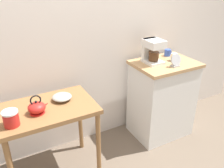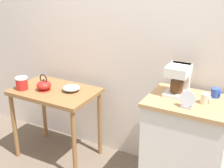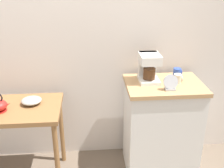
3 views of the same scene
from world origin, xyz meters
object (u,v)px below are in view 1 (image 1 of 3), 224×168
(canister_enamel, at_px, (11,118))
(mug_small_cream, at_px, (174,57))
(coffee_maker, at_px, (152,50))
(mug_blue, at_px, (168,53))
(teakettle, at_px, (37,107))
(bowl_stoneware, at_px, (62,97))
(table_clock, at_px, (176,61))

(canister_enamel, bearing_deg, mug_small_cream, 6.32)
(canister_enamel, height_order, coffee_maker, coffee_maker)
(coffee_maker, relative_size, mug_blue, 3.23)
(mug_small_cream, bearing_deg, teakettle, -175.98)
(bowl_stoneware, distance_m, canister_enamel, 0.51)
(bowl_stoneware, relative_size, table_clock, 1.31)
(mug_small_cream, distance_m, table_clock, 0.18)
(bowl_stoneware, bearing_deg, coffee_maker, 4.05)
(mug_blue, relative_size, table_clock, 0.59)
(canister_enamel, bearing_deg, table_clock, 1.83)
(mug_small_cream, relative_size, table_clock, 0.62)
(coffee_maker, bearing_deg, table_clock, -57.15)
(canister_enamel, xyz_separation_m, mug_small_cream, (1.78, 0.20, 0.14))
(canister_enamel, distance_m, mug_small_cream, 1.80)
(bowl_stoneware, bearing_deg, mug_small_cream, -0.21)
(coffee_maker, bearing_deg, mug_small_cream, -17.51)
(canister_enamel, xyz_separation_m, mug_blue, (1.83, 0.36, 0.13))
(bowl_stoneware, relative_size, teakettle, 0.99)
(teakettle, relative_size, coffee_maker, 0.69)
(coffee_maker, height_order, mug_small_cream, coffee_maker)
(mug_small_cream, bearing_deg, bowl_stoneware, 179.79)
(mug_small_cream, bearing_deg, coffee_maker, 162.49)
(teakettle, relative_size, canister_enamel, 1.40)
(coffee_maker, distance_m, mug_small_cream, 0.28)
(mug_blue, bearing_deg, canister_enamel, -168.73)
(canister_enamel, distance_m, table_clock, 1.68)
(table_clock, bearing_deg, mug_small_cream, 52.70)
(table_clock, bearing_deg, teakettle, 178.67)
(bowl_stoneware, xyz_separation_m, canister_enamel, (-0.46, -0.20, 0.03))
(canister_enamel, bearing_deg, mug_blue, 11.27)
(bowl_stoneware, distance_m, coffee_maker, 1.10)
(table_clock, bearing_deg, coffee_maker, 122.85)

